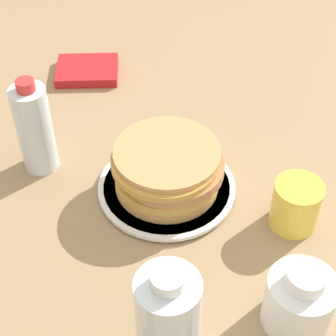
{
  "coord_description": "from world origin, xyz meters",
  "views": [
    {
      "loc": [
        0.57,
        0.26,
        0.69
      ],
      "look_at": [
        -0.03,
        0.0,
        0.05
      ],
      "focal_mm": 60.0,
      "sensor_mm": 36.0,
      "label": 1
    }
  ],
  "objects_px": {
    "juice_glass": "(296,205)",
    "cream_jug": "(300,300)",
    "pancake_stack": "(169,169)",
    "plate": "(168,188)",
    "water_bottle_near": "(168,327)",
    "water_bottle_mid": "(34,129)"
  },
  "relations": [
    {
      "from": "juice_glass",
      "to": "cream_jug",
      "type": "bearing_deg",
      "value": 15.23
    },
    {
      "from": "pancake_stack",
      "to": "juice_glass",
      "type": "bearing_deg",
      "value": 93.9
    },
    {
      "from": "plate",
      "to": "water_bottle_near",
      "type": "relative_size",
      "value": 1.17
    },
    {
      "from": "cream_jug",
      "to": "water_bottle_near",
      "type": "relative_size",
      "value": 0.54
    },
    {
      "from": "cream_jug",
      "to": "water_bottle_near",
      "type": "distance_m",
      "value": 0.19
    },
    {
      "from": "plate",
      "to": "cream_jug",
      "type": "distance_m",
      "value": 0.3
    },
    {
      "from": "water_bottle_near",
      "to": "juice_glass",
      "type": "bearing_deg",
      "value": 163.57
    },
    {
      "from": "plate",
      "to": "cream_jug",
      "type": "xyz_separation_m",
      "value": [
        0.16,
        0.26,
        0.04
      ]
    },
    {
      "from": "juice_glass",
      "to": "cream_jug",
      "type": "relative_size",
      "value": 0.76
    },
    {
      "from": "plate",
      "to": "cream_jug",
      "type": "height_order",
      "value": "cream_jug"
    },
    {
      "from": "cream_jug",
      "to": "water_bottle_near",
      "type": "xyz_separation_m",
      "value": [
        0.13,
        -0.14,
        0.05
      ]
    },
    {
      "from": "cream_jug",
      "to": "water_bottle_mid",
      "type": "distance_m",
      "value": 0.51
    },
    {
      "from": "plate",
      "to": "pancake_stack",
      "type": "height_order",
      "value": "pancake_stack"
    },
    {
      "from": "juice_glass",
      "to": "water_bottle_near",
      "type": "height_order",
      "value": "water_bottle_near"
    },
    {
      "from": "juice_glass",
      "to": "water_bottle_near",
      "type": "relative_size",
      "value": 0.41
    },
    {
      "from": "pancake_stack",
      "to": "water_bottle_near",
      "type": "distance_m",
      "value": 0.31
    },
    {
      "from": "pancake_stack",
      "to": "water_bottle_mid",
      "type": "xyz_separation_m",
      "value": [
        0.03,
        -0.23,
        0.03
      ]
    },
    {
      "from": "pancake_stack",
      "to": "juice_glass",
      "type": "height_order",
      "value": "pancake_stack"
    },
    {
      "from": "plate",
      "to": "juice_glass",
      "type": "distance_m",
      "value": 0.21
    },
    {
      "from": "water_bottle_mid",
      "to": "pancake_stack",
      "type": "bearing_deg",
      "value": 97.55
    },
    {
      "from": "plate",
      "to": "pancake_stack",
      "type": "bearing_deg",
      "value": 138.29
    },
    {
      "from": "water_bottle_near",
      "to": "plate",
      "type": "bearing_deg",
      "value": -156.83
    }
  ]
}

